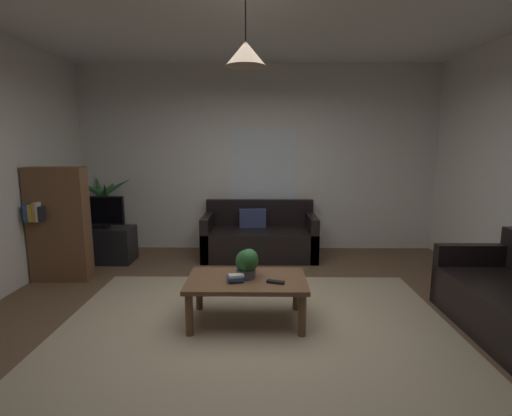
{
  "coord_description": "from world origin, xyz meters",
  "views": [
    {
      "loc": [
        0.04,
        -3.29,
        1.65
      ],
      "look_at": [
        0.0,
        0.3,
        1.05
      ],
      "focal_mm": 26.27,
      "sensor_mm": 36.0,
      "label": 1
    }
  ],
  "objects_px": {
    "book_on_table_2": "(236,276)",
    "pendant_lamp": "(246,54)",
    "coffee_table": "(247,285)",
    "book_on_table_0": "(237,281)",
    "book_on_table_1": "(235,278)",
    "remote_on_table_0": "(276,282)",
    "tv_stand": "(102,245)",
    "bookshelf_corner": "(58,224)",
    "potted_palm_corner": "(104,216)",
    "tv": "(99,212)",
    "potted_plant_on_table": "(247,262)",
    "couch_under_window": "(259,238)"
  },
  "relations": [
    {
      "from": "tv_stand",
      "to": "pendant_lamp",
      "type": "xyz_separation_m",
      "value": [
        2.14,
        -1.84,
        2.17
      ]
    },
    {
      "from": "bookshelf_corner",
      "to": "book_on_table_2",
      "type": "bearing_deg",
      "value": -27.83
    },
    {
      "from": "potted_palm_corner",
      "to": "book_on_table_0",
      "type": "bearing_deg",
      "value": -47.74
    },
    {
      "from": "coffee_table",
      "to": "book_on_table_0",
      "type": "relative_size",
      "value": 8.4
    },
    {
      "from": "tv_stand",
      "to": "bookshelf_corner",
      "type": "height_order",
      "value": "bookshelf_corner"
    },
    {
      "from": "book_on_table_2",
      "to": "potted_palm_corner",
      "type": "xyz_separation_m",
      "value": [
        -2.23,
        2.46,
        0.08
      ]
    },
    {
      "from": "remote_on_table_0",
      "to": "book_on_table_0",
      "type": "bearing_deg",
      "value": -76.28
    },
    {
      "from": "book_on_table_0",
      "to": "tv_stand",
      "type": "distance_m",
      "value": 2.82
    },
    {
      "from": "potted_plant_on_table",
      "to": "bookshelf_corner",
      "type": "relative_size",
      "value": 0.2
    },
    {
      "from": "tv",
      "to": "bookshelf_corner",
      "type": "xyz_separation_m",
      "value": [
        -0.19,
        -0.72,
        -0.02
      ]
    },
    {
      "from": "tv_stand",
      "to": "potted_palm_corner",
      "type": "bearing_deg",
      "value": 108.03
    },
    {
      "from": "book_on_table_0",
      "to": "tv",
      "type": "xyz_separation_m",
      "value": [
        -2.06,
        1.9,
        0.29
      ]
    },
    {
      "from": "tv_stand",
      "to": "book_on_table_1",
      "type": "bearing_deg",
      "value": -43.31
    },
    {
      "from": "couch_under_window",
      "to": "coffee_table",
      "type": "bearing_deg",
      "value": -93.05
    },
    {
      "from": "potted_palm_corner",
      "to": "tv",
      "type": "bearing_deg",
      "value": -72.62
    },
    {
      "from": "couch_under_window",
      "to": "remote_on_table_0",
      "type": "xyz_separation_m",
      "value": [
        0.15,
        -2.24,
        0.16
      ]
    },
    {
      "from": "book_on_table_2",
      "to": "potted_plant_on_table",
      "type": "distance_m",
      "value": 0.18
    },
    {
      "from": "couch_under_window",
      "to": "bookshelf_corner",
      "type": "height_order",
      "value": "bookshelf_corner"
    },
    {
      "from": "book_on_table_2",
      "to": "pendant_lamp",
      "type": "height_order",
      "value": "pendant_lamp"
    },
    {
      "from": "coffee_table",
      "to": "pendant_lamp",
      "type": "height_order",
      "value": "pendant_lamp"
    },
    {
      "from": "remote_on_table_0",
      "to": "bookshelf_corner",
      "type": "xyz_separation_m",
      "value": [
        -2.59,
        1.21,
        0.27
      ]
    },
    {
      "from": "couch_under_window",
      "to": "potted_plant_on_table",
      "type": "xyz_separation_m",
      "value": [
        -0.11,
        -2.09,
        0.3
      ]
    },
    {
      "from": "book_on_table_2",
      "to": "pendant_lamp",
      "type": "bearing_deg",
      "value": 44.53
    },
    {
      "from": "tv",
      "to": "book_on_table_0",
      "type": "bearing_deg",
      "value": -42.73
    },
    {
      "from": "tv_stand",
      "to": "tv",
      "type": "bearing_deg",
      "value": -90.0
    },
    {
      "from": "tv_stand",
      "to": "potted_plant_on_table",
      "type": "bearing_deg",
      "value": -40.07
    },
    {
      "from": "book_on_table_1",
      "to": "pendant_lamp",
      "type": "bearing_deg",
      "value": 39.14
    },
    {
      "from": "book_on_table_1",
      "to": "potted_plant_on_table",
      "type": "bearing_deg",
      "value": 46.02
    },
    {
      "from": "remote_on_table_0",
      "to": "tv_stand",
      "type": "height_order",
      "value": "tv_stand"
    },
    {
      "from": "potted_palm_corner",
      "to": "bookshelf_corner",
      "type": "distance_m",
      "value": 1.29
    },
    {
      "from": "tv_stand",
      "to": "tv",
      "type": "xyz_separation_m",
      "value": [
        0.0,
        -0.02,
        0.48
      ]
    },
    {
      "from": "book_on_table_2",
      "to": "tv_stand",
      "type": "distance_m",
      "value": 2.83
    },
    {
      "from": "coffee_table",
      "to": "tv_stand",
      "type": "height_order",
      "value": "tv_stand"
    },
    {
      "from": "pendant_lamp",
      "to": "potted_plant_on_table",
      "type": "bearing_deg",
      "value": 78.8
    },
    {
      "from": "pendant_lamp",
      "to": "couch_under_window",
      "type": "bearing_deg",
      "value": 86.95
    },
    {
      "from": "book_on_table_0",
      "to": "tv",
      "type": "relative_size",
      "value": 0.18
    },
    {
      "from": "tv_stand",
      "to": "tv",
      "type": "distance_m",
      "value": 0.48
    },
    {
      "from": "book_on_table_1",
      "to": "remote_on_table_0",
      "type": "distance_m",
      "value": 0.37
    },
    {
      "from": "couch_under_window",
      "to": "pendant_lamp",
      "type": "relative_size",
      "value": 2.96
    },
    {
      "from": "book_on_table_1",
      "to": "book_on_table_2",
      "type": "relative_size",
      "value": 1.0
    },
    {
      "from": "potted_palm_corner",
      "to": "book_on_table_2",
      "type": "bearing_deg",
      "value": -47.86
    },
    {
      "from": "coffee_table",
      "to": "bookshelf_corner",
      "type": "bearing_deg",
      "value": 154.88
    },
    {
      "from": "potted_palm_corner",
      "to": "bookshelf_corner",
      "type": "bearing_deg",
      "value": -90.52
    },
    {
      "from": "book_on_table_1",
      "to": "book_on_table_2",
      "type": "distance_m",
      "value": 0.03
    },
    {
      "from": "book_on_table_0",
      "to": "coffee_table",
      "type": "bearing_deg",
      "value": 42.71
    },
    {
      "from": "tv_stand",
      "to": "pendant_lamp",
      "type": "height_order",
      "value": "pendant_lamp"
    },
    {
      "from": "book_on_table_0",
      "to": "potted_palm_corner",
      "type": "xyz_separation_m",
      "value": [
        -2.23,
        2.45,
        0.13
      ]
    },
    {
      "from": "coffee_table",
      "to": "book_on_table_1",
      "type": "xyz_separation_m",
      "value": [
        -0.1,
        -0.09,
        0.1
      ]
    },
    {
      "from": "coffee_table",
      "to": "couch_under_window",
      "type": "bearing_deg",
      "value": 86.95
    },
    {
      "from": "pendant_lamp",
      "to": "book_on_table_2",
      "type": "bearing_deg",
      "value": -135.47
    }
  ]
}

